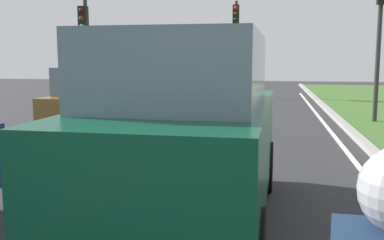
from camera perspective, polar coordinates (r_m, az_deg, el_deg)
name	(u,v)px	position (r m, az deg, el deg)	size (l,w,h in m)	color
ground_plane	(188,141)	(10.92, -0.46, -2.70)	(60.00, 60.00, 0.00)	#2D2D30
lane_line_center	(160,140)	(11.07, -4.03, -2.57)	(0.12, 32.00, 0.01)	silver
lane_line_right_edge	(342,146)	(10.87, 18.57, -3.16)	(0.12, 32.00, 0.01)	silver
curb_right	(365,144)	(10.95, 21.17, -2.90)	(0.24, 48.00, 0.12)	#9E9B93
car_suv_ahead	(187,129)	(5.30, -0.65, -1.21)	(2.05, 4.54, 2.28)	#0C472D
car_hatchback_far	(98,102)	(11.94, -11.86, 2.30)	(1.76, 3.72, 1.78)	brown
traffic_light_near_right	(381,17)	(14.86, 22.90, 11.97)	(0.32, 0.50, 4.86)	#2D2D2D
traffic_light_overhead_left	(85,36)	(16.80, -13.49, 10.31)	(0.32, 0.50, 4.22)	#2D2D2D
traffic_light_far_median	(236,32)	(23.15, 5.60, 11.05)	(0.32, 0.50, 4.87)	#2D2D2D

